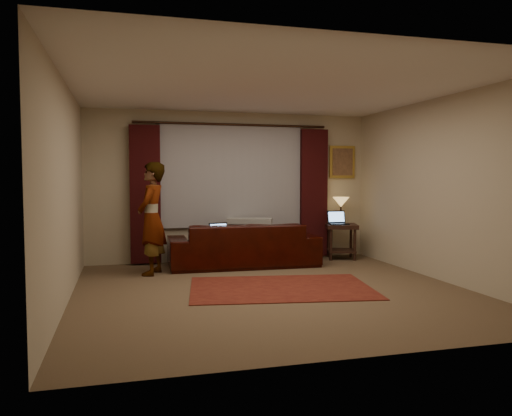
{
  "coord_description": "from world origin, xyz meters",
  "views": [
    {
      "loc": [
        -1.85,
        -6.12,
        1.47
      ],
      "look_at": [
        0.1,
        1.2,
        1.0
      ],
      "focal_mm": 35.0,
      "sensor_mm": 36.0,
      "label": 1
    }
  ],
  "objects_px": {
    "laptop_sofa": "(222,231)",
    "end_table": "(341,241)",
    "laptop_table": "(339,218)",
    "person": "(152,218)",
    "sofa": "(243,236)",
    "tiffany_lamp": "(341,210)"
  },
  "relations": [
    {
      "from": "laptop_sofa",
      "to": "laptop_table",
      "type": "relative_size",
      "value": 0.96
    },
    {
      "from": "person",
      "to": "laptop_sofa",
      "type": "bearing_deg",
      "value": 120.16
    },
    {
      "from": "laptop_table",
      "to": "person",
      "type": "bearing_deg",
      "value": -167.35
    },
    {
      "from": "end_table",
      "to": "person",
      "type": "distance_m",
      "value": 3.47
    },
    {
      "from": "end_table",
      "to": "laptop_table",
      "type": "height_order",
      "value": "laptop_table"
    },
    {
      "from": "person",
      "to": "end_table",
      "type": "bearing_deg",
      "value": 121.01
    },
    {
      "from": "laptop_sofa",
      "to": "sofa",
      "type": "bearing_deg",
      "value": 9.91
    },
    {
      "from": "laptop_table",
      "to": "person",
      "type": "height_order",
      "value": "person"
    },
    {
      "from": "sofa",
      "to": "laptop_table",
      "type": "bearing_deg",
      "value": -172.1
    },
    {
      "from": "laptop_table",
      "to": "laptop_sofa",
      "type": "bearing_deg",
      "value": -167.25
    },
    {
      "from": "tiffany_lamp",
      "to": "laptop_sofa",
      "type": "bearing_deg",
      "value": -166.3
    },
    {
      "from": "laptop_sofa",
      "to": "laptop_table",
      "type": "distance_m",
      "value": 2.23
    },
    {
      "from": "laptop_sofa",
      "to": "person",
      "type": "relative_size",
      "value": 0.21
    },
    {
      "from": "laptop_table",
      "to": "sofa",
      "type": "bearing_deg",
      "value": -170.49
    },
    {
      "from": "sofa",
      "to": "end_table",
      "type": "distance_m",
      "value": 1.9
    },
    {
      "from": "laptop_sofa",
      "to": "end_table",
      "type": "xyz_separation_m",
      "value": [
        2.27,
        0.42,
        -0.3
      ]
    },
    {
      "from": "sofa",
      "to": "end_table",
      "type": "relative_size",
      "value": 3.91
    },
    {
      "from": "sofa",
      "to": "person",
      "type": "bearing_deg",
      "value": 14.72
    },
    {
      "from": "laptop_sofa",
      "to": "end_table",
      "type": "height_order",
      "value": "laptop_sofa"
    },
    {
      "from": "laptop_table",
      "to": "person",
      "type": "distance_m",
      "value": 3.34
    },
    {
      "from": "sofa",
      "to": "tiffany_lamp",
      "type": "distance_m",
      "value": 2.0
    },
    {
      "from": "laptop_sofa",
      "to": "tiffany_lamp",
      "type": "xyz_separation_m",
      "value": [
        2.33,
        0.57,
        0.26
      ]
    }
  ]
}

